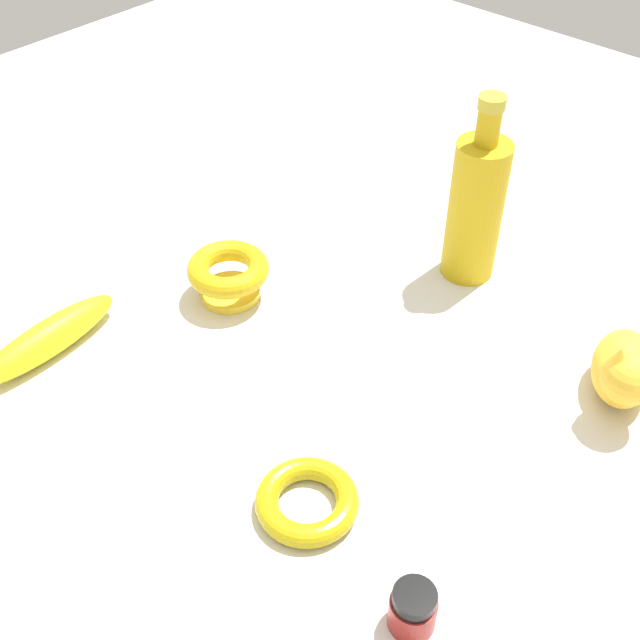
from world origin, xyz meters
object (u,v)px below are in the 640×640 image
at_px(cat_figurine, 625,370).
at_px(banana, 48,338).
at_px(bottle_tall, 476,207).
at_px(bowl, 229,273).
at_px(nail_polish_jar, 413,609).
at_px(bangle, 307,501).

bearing_deg(cat_figurine, banana, 36.01).
xyz_separation_m(bottle_tall, bowl, (0.19, 0.24, -0.06)).
bearing_deg(bottle_tall, nail_polish_jar, 119.25).
bearing_deg(cat_figurine, bowl, 20.91).
height_order(bangle, nail_polish_jar, nail_polish_jar).
xyz_separation_m(bowl, nail_polish_jar, (-0.43, 0.19, -0.01)).
relative_size(bangle, banana, 0.54).
height_order(bottle_tall, cat_figurine, bottle_tall).
height_order(banana, bottle_tall, bottle_tall).
height_order(bangle, banana, banana).
height_order(bangle, bottle_tall, bottle_tall).
height_order(bowl, cat_figurine, cat_figurine).
bearing_deg(nail_polish_jar, banana, 1.98).
xyz_separation_m(banana, cat_figurine, (-0.51, -0.37, 0.02)).
bearing_deg(bowl, bottle_tall, -128.15).
distance_m(banana, bowl, 0.22).
bearing_deg(cat_figurine, bangle, 65.61).
distance_m(banana, bottle_tall, 0.52).
bearing_deg(bowl, nail_polish_jar, 156.11).
distance_m(bangle, bowl, 0.33).
height_order(bowl, nail_polish_jar, bowl).
bearing_deg(banana, cat_figurine, 122.87).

